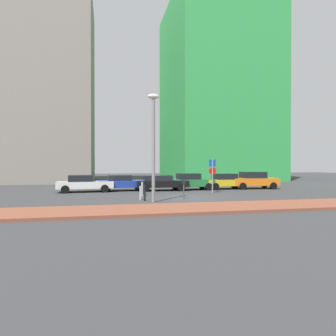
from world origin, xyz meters
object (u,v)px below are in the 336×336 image
(parked_car_orange, at_px, (254,180))
(traffic_bollard_edge, at_px, (142,189))
(parked_car_black, at_px, (161,182))
(traffic_bollard_mid, at_px, (143,189))
(parked_car_white, at_px, (84,183))
(parked_car_blue, at_px, (122,182))
(traffic_bollard_far, at_px, (145,193))
(parked_car_green, at_px, (191,181))
(parking_sign_post, at_px, (212,172))
(street_lamp, at_px, (153,138))
(traffic_bollard_near, at_px, (140,193))
(parking_meter, at_px, (184,186))
(parked_car_yellow, at_px, (225,181))

(parked_car_orange, relative_size, traffic_bollard_edge, 4.39)
(parked_car_black, distance_m, traffic_bollard_mid, 3.73)
(parked_car_orange, bearing_deg, parked_car_white, -179.54)
(parked_car_blue, xyz_separation_m, traffic_bollard_mid, (1.37, -3.76, -0.30))
(parked_car_blue, xyz_separation_m, traffic_bollard_far, (0.95, -7.63, -0.22))
(parked_car_white, height_order, parked_car_green, parked_car_green)
(parked_car_white, relative_size, parking_sign_post, 1.71)
(street_lamp, bearing_deg, traffic_bollard_far, 124.20)
(parked_car_green, xyz_separation_m, parking_sign_post, (0.82, -3.31, 0.92))
(parked_car_black, xyz_separation_m, traffic_bollard_near, (-2.56, -6.33, -0.28))
(parked_car_white, relative_size, traffic_bollard_edge, 4.53)
(parking_meter, height_order, street_lamp, street_lamp)
(parked_car_blue, relative_size, street_lamp, 0.64)
(traffic_bollard_near, xyz_separation_m, traffic_bollard_edge, (0.40, 2.26, 0.07))
(parking_meter, xyz_separation_m, traffic_bollard_near, (-2.84, 0.18, -0.40))
(parked_car_yellow, xyz_separation_m, parked_car_orange, (2.84, -0.17, 0.07))
(parked_car_orange, xyz_separation_m, traffic_bollard_far, (-11.36, -7.24, -0.31))
(parked_car_black, bearing_deg, street_lamp, -104.21)
(parked_car_blue, bearing_deg, parked_car_yellow, -1.33)
(parked_car_green, distance_m, traffic_bollard_edge, 6.59)
(parked_car_white, distance_m, parked_car_green, 9.25)
(parking_sign_post, bearing_deg, parked_car_yellow, 53.44)
(traffic_bollard_mid, xyz_separation_m, traffic_bollard_edge, (-0.20, -0.91, 0.08))
(parked_car_blue, height_order, parked_car_black, parked_car_blue)
(parked_car_black, height_order, parking_meter, parked_car_black)
(parked_car_black, relative_size, parking_meter, 3.53)
(parked_car_black, xyz_separation_m, parked_car_yellow, (6.14, 0.38, 0.02))
(parking_meter, bearing_deg, traffic_bollard_mid, 123.76)
(parking_sign_post, bearing_deg, parking_meter, -133.76)
(parked_car_blue, xyz_separation_m, parking_sign_post, (6.93, -3.64, 0.97))
(parked_car_yellow, distance_m, traffic_bollard_mid, 8.85)
(parked_car_white, relative_size, traffic_bollard_mid, 5.41)
(parked_car_white, distance_m, traffic_bollard_far, 8.20)
(parked_car_black, distance_m, traffic_bollard_edge, 4.62)
(traffic_bollard_near, bearing_deg, traffic_bollard_edge, 80.03)
(parked_car_orange, height_order, street_lamp, street_lamp)
(street_lamp, bearing_deg, parked_car_green, 59.27)
(traffic_bollard_mid, xyz_separation_m, traffic_bollard_far, (-0.42, -3.86, 0.08))
(parked_car_blue, relative_size, traffic_bollard_near, 4.76)
(street_lamp, xyz_separation_m, traffic_bollard_far, (-0.44, 0.65, -3.36))
(parked_car_blue, bearing_deg, traffic_bollard_far, -82.92)
(parked_car_black, bearing_deg, parked_car_blue, 169.76)
(parked_car_white, height_order, traffic_bollard_near, parked_car_white)
(street_lamp, bearing_deg, parked_car_blue, 99.52)
(parked_car_yellow, xyz_separation_m, traffic_bollard_edge, (-8.30, -4.46, -0.24))
(parked_car_green, distance_m, street_lamp, 9.75)
(parked_car_yellow, xyz_separation_m, parking_sign_post, (-2.54, -3.42, 0.95))
(parked_car_white, bearing_deg, traffic_bollard_edge, -44.06)
(traffic_bollard_far, bearing_deg, traffic_bollard_edge, 85.77)
(parked_car_yellow, bearing_deg, traffic_bollard_edge, -151.76)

